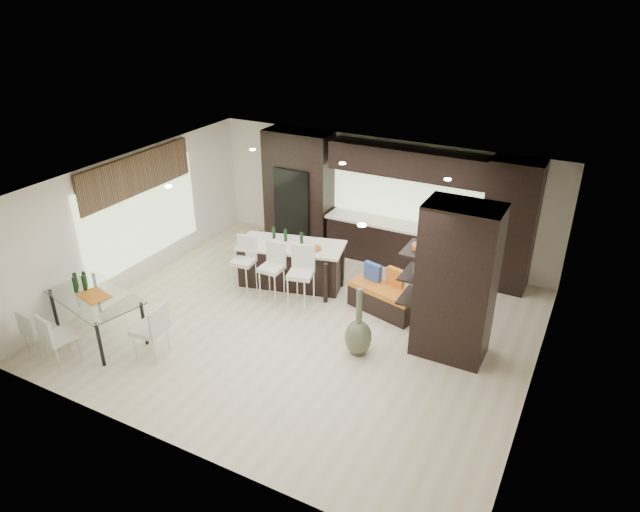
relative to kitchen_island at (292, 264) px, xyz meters
The scene contains 22 objects.
ground 1.67m from the kitchen_island, 51.35° to the right, with size 8.00×8.00×0.00m, color beige.
back_wall 2.62m from the kitchen_island, 65.89° to the left, with size 8.00×0.02×2.70m, color white.
left_wall 3.37m from the kitchen_island, 157.25° to the right, with size 0.02×7.00×2.70m, color white.
right_wall 5.24m from the kitchen_island, 14.09° to the right, with size 0.02×7.00×2.70m, color white.
ceiling 2.77m from the kitchen_island, 51.35° to the right, with size 8.00×7.00×0.02m, color white.
window_left 3.27m from the kitchen_island, 160.34° to the right, with size 0.04×3.20×1.90m, color #B2D199.
window_back 2.94m from the kitchen_island, 53.95° to the left, with size 3.40×0.04×1.20m, color #B2D199.
stone_accent 3.60m from the kitchen_island, 160.15° to the right, with size 0.08×3.00×0.80m, color brown.
ceiling_spots 2.65m from the kitchen_island, 45.05° to the right, with size 4.00×3.00×0.02m, color white.
back_cabinetry 2.60m from the kitchen_island, 51.83° to the left, with size 6.80×0.68×2.70m, color black.
refrigerator 2.13m from the kitchen_island, 115.66° to the left, with size 0.90×0.68×1.90m, color black.
partition_column 3.81m from the kitchen_island, 13.36° to the right, with size 1.20×0.80×2.70m, color black.
kitchen_island is the anchor object (origin of this frame).
stool_left 1.02m from the kitchen_island, 130.41° to the right, with size 0.42×0.42×0.96m, color beige.
stool_mid 0.78m from the kitchen_island, 90.00° to the right, with size 0.43×0.43×0.97m, color beige.
stool_right 1.03m from the kitchen_island, 50.11° to the right, with size 0.45×0.45×1.02m, color beige.
bench 2.12m from the kitchen_island, ahead, with size 1.34×0.52×0.52m, color black.
floor_vase 2.77m from the kitchen_island, 35.92° to the right, with size 0.46×0.46×1.26m, color #4C533B, non-canonical shape.
dining_table 3.87m from the kitchen_island, 121.48° to the right, with size 1.75×0.98×0.84m, color white.
chair_near 4.58m from the kitchen_island, 116.20° to the right, with size 0.47×0.47×0.87m, color beige.
chair_far 4.83m from the kitchen_island, 122.14° to the right, with size 0.43×0.43×0.79m, color beige.
chair_end 3.40m from the kitchen_island, 103.93° to the right, with size 0.50×0.50×0.92m, color beige.
Camera 1 is at (4.39, -7.78, 5.83)m, focal length 32.00 mm.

